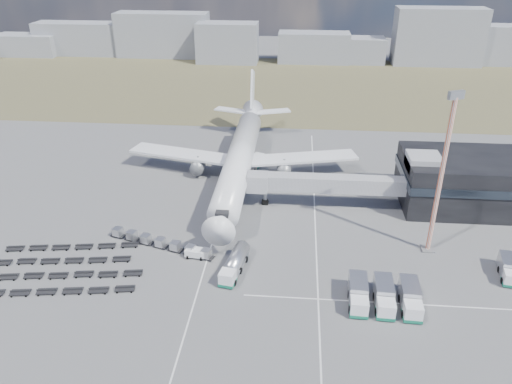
{
  "coord_description": "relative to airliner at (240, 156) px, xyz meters",
  "views": [
    {
      "loc": [
        11.85,
        -66.56,
        47.34
      ],
      "look_at": [
        4.61,
        17.89,
        4.0
      ],
      "focal_mm": 35.0,
      "sensor_mm": 36.0,
      "label": 1
    }
  ],
  "objects": [
    {
      "name": "ground",
      "position": [
        0.0,
        -32.38,
        -5.29
      ],
      "size": [
        420.0,
        420.0,
        0.0
      ],
      "primitive_type": "plane",
      "color": "#565659",
      "rests_on": "ground"
    },
    {
      "name": "baggage_dollies",
      "position": [
        -25.15,
        -36.71,
        -4.95
      ],
      "size": [
        27.43,
        16.89,
        0.69
      ],
      "rotation": [
        0.0,
        0.0,
        0.14
      ],
      "color": "black",
      "rests_on": "ground"
    },
    {
      "name": "catering_truck",
      "position": [
        2.65,
        5.66,
        -3.99
      ],
      "size": [
        4.22,
        5.97,
        2.54
      ],
      "rotation": [
        0.0,
        0.0,
        -0.4
      ],
      "color": "white",
      "rests_on": "ground"
    },
    {
      "name": "floodlight_mast",
      "position": [
        34.86,
        -25.7,
        8.51
      ],
      "size": [
        2.6,
        2.13,
        27.54
      ],
      "rotation": [
        0.0,
        0.0,
        0.4
      ],
      "color": "#C1451E",
      "rests_on": "ground"
    },
    {
      "name": "pushback_tug",
      "position": [
        -4.0,
        -31.16,
        -4.55
      ],
      "size": [
        3.46,
        2.15,
        1.49
      ],
      "primitive_type": "cube",
      "rotation": [
        0.0,
        0.0,
        -0.09
      ],
      "color": "white",
      "rests_on": "ground"
    },
    {
      "name": "jet_bridge",
      "position": [
        15.9,
        -11.95,
        -0.24
      ],
      "size": [
        30.3,
        3.8,
        7.05
      ],
      "color": "#939399",
      "rests_on": "ground"
    },
    {
      "name": "fuel_tanker",
      "position": [
        2.92,
        -34.73,
        -3.78
      ],
      "size": [
        3.99,
        9.65,
        3.03
      ],
      "rotation": [
        0.0,
        0.0,
        -0.18
      ],
      "color": "white",
      "rests_on": "ground"
    },
    {
      "name": "airliner",
      "position": [
        0.0,
        0.0,
        0.0
      ],
      "size": [
        51.59,
        64.53,
        17.62
      ],
      "color": "white",
      "rests_on": "ground"
    },
    {
      "name": "grass_strip",
      "position": [
        0.0,
        77.62,
        -5.29
      ],
      "size": [
        420.0,
        90.0,
        0.01
      ],
      "primitive_type": "cube",
      "color": "brown",
      "rests_on": "ground"
    },
    {
      "name": "lane_markings",
      "position": [
        9.77,
        -29.38,
        -5.29
      ],
      "size": [
        47.12,
        110.0,
        0.01
      ],
      "color": "silver",
      "rests_on": "ground"
    },
    {
      "name": "service_trucks_near",
      "position": [
        25.3,
        -40.88,
        -3.66
      ],
      "size": [
        10.2,
        7.89,
        3.01
      ],
      "rotation": [
        0.0,
        0.0,
        -0.04
      ],
      "color": "white",
      "rests_on": "ground"
    },
    {
      "name": "skyline",
      "position": [
        14.52,
        119.21,
        3.41
      ],
      "size": [
        312.04,
        25.78,
        24.19
      ],
      "color": "gray",
      "rests_on": "ground"
    },
    {
      "name": "terminal",
      "position": [
        47.77,
        -8.41,
        -0.04
      ],
      "size": [
        30.4,
        16.4,
        11.0
      ],
      "color": "black",
      "rests_on": "ground"
    },
    {
      "name": "uld_row",
      "position": [
        -10.53,
        -28.79,
        -4.37
      ],
      "size": [
        19.47,
        7.48,
        1.55
      ],
      "rotation": [
        0.0,
        0.0,
        -0.31
      ],
      "color": "black",
      "rests_on": "ground"
    }
  ]
}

